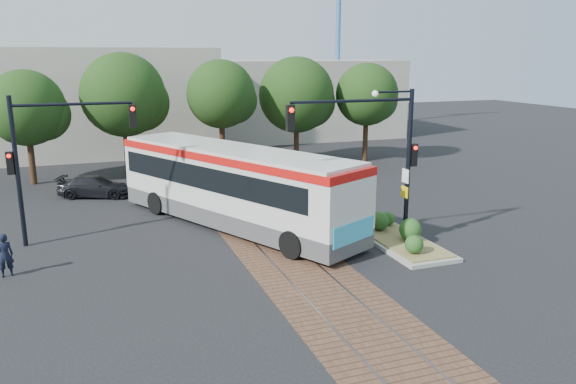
# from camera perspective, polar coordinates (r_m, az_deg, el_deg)

# --- Properties ---
(ground) EXTENTS (120.00, 120.00, 0.00)m
(ground) POSITION_cam_1_polar(r_m,az_deg,el_deg) (22.21, -0.74, -5.92)
(ground) COLOR black
(ground) RESTS_ON ground
(trackbed) EXTENTS (3.60, 40.00, 0.02)m
(trackbed) POSITION_cam_1_polar(r_m,az_deg,el_deg) (25.84, -3.65, -3.09)
(trackbed) COLOR brown
(trackbed) RESTS_ON ground
(tree_row) EXTENTS (26.40, 5.60, 7.67)m
(tree_row) POSITION_cam_1_polar(r_m,az_deg,el_deg) (37.17, -7.41, 9.58)
(tree_row) COLOR #382314
(tree_row) RESTS_ON ground
(warehouses) EXTENTS (40.00, 13.00, 8.00)m
(warehouses) POSITION_cam_1_polar(r_m,az_deg,el_deg) (49.06, -12.58, 9.13)
(warehouses) COLOR #ADA899
(warehouses) RESTS_ON ground
(crane) EXTENTS (8.00, 0.50, 18.00)m
(crane) POSITION_cam_1_polar(r_m,az_deg,el_deg) (59.33, 5.14, 16.98)
(crane) COLOR #3F72B2
(crane) RESTS_ON ground
(city_bus) EXTENTS (8.46, 13.05, 3.54)m
(city_bus) POSITION_cam_1_polar(r_m,az_deg,el_deg) (24.94, -5.61, 0.93)
(city_bus) COLOR #444447
(city_bus) RESTS_ON ground
(traffic_island) EXTENTS (2.20, 5.20, 1.13)m
(traffic_island) POSITION_cam_1_polar(r_m,az_deg,el_deg) (23.31, 11.30, -4.39)
(traffic_island) COLOR gray
(traffic_island) RESTS_ON ground
(signal_pole_main) EXTENTS (5.49, 0.46, 6.00)m
(signal_pole_main) POSITION_cam_1_polar(r_m,az_deg,el_deg) (22.03, 9.50, 4.89)
(signal_pole_main) COLOR black
(signal_pole_main) RESTS_ON ground
(signal_pole_left) EXTENTS (4.99, 0.34, 6.00)m
(signal_pole_left) POSITION_cam_1_polar(r_m,az_deg,el_deg) (24.09, -23.32, 4.00)
(signal_pole_left) COLOR black
(signal_pole_left) RESTS_ON ground
(officer) EXTENTS (0.63, 0.48, 1.56)m
(officer) POSITION_cam_1_polar(r_m,az_deg,el_deg) (21.73, -26.84, -5.74)
(officer) COLOR black
(officer) RESTS_ON ground
(parked_car) EXTENTS (4.22, 2.84, 1.14)m
(parked_car) POSITION_cam_1_polar(r_m,az_deg,el_deg) (32.03, -18.99, 0.53)
(parked_car) COLOR black
(parked_car) RESTS_ON ground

